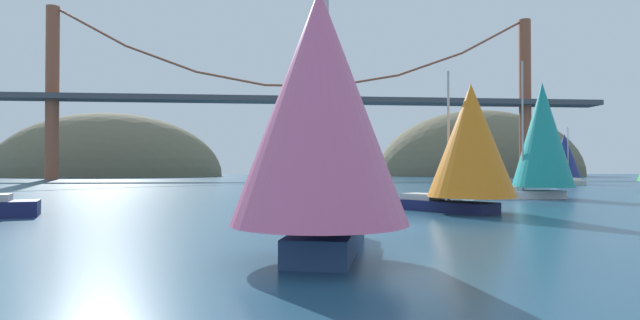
# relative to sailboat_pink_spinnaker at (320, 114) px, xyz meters

# --- Properties ---
(ground_plane) EXTENTS (360.00, 360.00, 0.00)m
(ground_plane) POSITION_rel_sailboat_pink_spinnaker_xyz_m (4.73, 7.69, -3.98)
(ground_plane) COLOR navy
(headland_right) EXTENTS (66.70, 44.00, 41.90)m
(headland_right) POSITION_rel_sailboat_pink_spinnaker_xyz_m (64.73, 142.69, -3.98)
(headland_right) COLOR #6B664C
(headland_right) RESTS_ON ground_plane
(headland_left) EXTENTS (67.04, 44.00, 37.96)m
(headland_left) POSITION_rel_sailboat_pink_spinnaker_xyz_m (-50.27, 142.69, -3.98)
(headland_left) COLOR #6B664C
(headland_left) RESTS_ON ground_plane
(suspension_bridge) EXTENTS (144.98, 6.00, 38.52)m
(suspension_bridge) POSITION_rel_sailboat_pink_spinnaker_xyz_m (4.73, 102.69, 14.71)
(suspension_bridge) COLOR brown
(suspension_bridge) RESTS_ON ground_plane
(sailboat_pink_spinnaker) EXTENTS (5.75, 8.09, 8.06)m
(sailboat_pink_spinnaker) POSITION_rel_sailboat_pink_spinnaker_xyz_m (0.00, 0.00, 0.00)
(sailboat_pink_spinnaker) COLOR navy
(sailboat_pink_spinnaker) RESTS_ON ground_plane
(sailboat_orange_sail) EXTENTS (7.46, 8.56, 8.19)m
(sailboat_orange_sail) POSITION_rel_sailboat_pink_spinnaker_xyz_m (9.70, 13.92, -0.12)
(sailboat_orange_sail) COLOR #191E4C
(sailboat_orange_sail) RESTS_ON ground_plane
(sailboat_navy_sail) EXTENTS (5.75, 8.95, 8.79)m
(sailboat_navy_sail) POSITION_rel_sailboat_pink_spinnaker_xyz_m (44.44, 61.87, 0.19)
(sailboat_navy_sail) COLOR #B7B2A8
(sailboat_navy_sail) RESTS_ON ground_plane
(sailboat_teal_sail) EXTENTS (9.37, 5.25, 11.37)m
(sailboat_teal_sail) POSITION_rel_sailboat_pink_spinnaker_xyz_m (20.95, 26.57, 1.07)
(sailboat_teal_sail) COLOR white
(sailboat_teal_sail) RESTS_ON ground_plane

